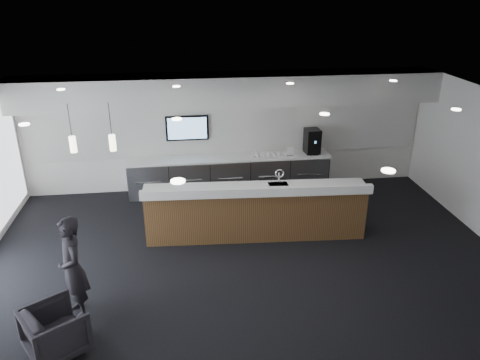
{
  "coord_description": "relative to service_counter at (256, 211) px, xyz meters",
  "views": [
    {
      "loc": [
        -1.13,
        -7.21,
        4.97
      ],
      "look_at": [
        -0.03,
        1.3,
        1.31
      ],
      "focal_mm": 35.0,
      "sensor_mm": 36.0,
      "label": 1
    }
  ],
  "objects": [
    {
      "name": "ground",
      "position": [
        -0.3,
        -1.33,
        -0.58
      ],
      "size": [
        10.0,
        10.0,
        0.0
      ],
      "primitive_type": "plane",
      "color": "black",
      "rests_on": "ground"
    },
    {
      "name": "ceiling",
      "position": [
        -0.3,
        -1.33,
        2.42
      ],
      "size": [
        10.0,
        8.0,
        0.02
      ],
      "primitive_type": "cube",
      "color": "black",
      "rests_on": "back_wall"
    },
    {
      "name": "back_wall",
      "position": [
        -0.3,
        2.67,
        0.92
      ],
      "size": [
        10.0,
        0.02,
        3.0
      ],
      "primitive_type": "cube",
      "color": "white",
      "rests_on": "ground"
    },
    {
      "name": "soffit_bulkhead",
      "position": [
        -0.3,
        2.22,
        2.07
      ],
      "size": [
        10.0,
        0.9,
        0.7
      ],
      "primitive_type": "cube",
      "color": "silver",
      "rests_on": "back_wall"
    },
    {
      "name": "alcove_panel",
      "position": [
        -0.3,
        2.64,
        1.02
      ],
      "size": [
        9.8,
        0.06,
        1.4
      ],
      "primitive_type": "cube",
      "color": "silver",
      "rests_on": "back_wall"
    },
    {
      "name": "back_credenza",
      "position": [
        -0.3,
        2.31,
        -0.1
      ],
      "size": [
        5.06,
        0.66,
        0.95
      ],
      "color": "gray",
      "rests_on": "ground"
    },
    {
      "name": "wall_tv",
      "position": [
        -1.3,
        2.58,
        1.07
      ],
      "size": [
        1.05,
        0.08,
        0.62
      ],
      "color": "black",
      "rests_on": "back_wall"
    },
    {
      "name": "pendant_left",
      "position": [
        -2.7,
        -0.53,
        1.67
      ],
      "size": [
        0.12,
        0.12,
        0.3
      ],
      "primitive_type": "cylinder",
      "color": "beige",
      "rests_on": "ceiling"
    },
    {
      "name": "pendant_right",
      "position": [
        -3.4,
        -0.53,
        1.67
      ],
      "size": [
        0.12,
        0.12,
        0.3
      ],
      "primitive_type": "cylinder",
      "color": "beige",
      "rests_on": "ceiling"
    },
    {
      "name": "ceiling_can_lights",
      "position": [
        -0.3,
        -1.33,
        2.39
      ],
      "size": [
        7.0,
        5.0,
        0.02
      ],
      "primitive_type": null,
      "color": "silver",
      "rests_on": "ceiling"
    },
    {
      "name": "service_counter",
      "position": [
        0.0,
        0.0,
        0.0
      ],
      "size": [
        4.62,
        1.03,
        1.49
      ],
      "rotation": [
        0.0,
        0.0,
        -0.06
      ],
      "color": "#4D3219",
      "rests_on": "ground"
    },
    {
      "name": "coffee_machine",
      "position": [
        1.81,
        2.35,
        0.68
      ],
      "size": [
        0.38,
        0.49,
        0.62
      ],
      "rotation": [
        0.0,
        0.0,
        0.06
      ],
      "color": "black",
      "rests_on": "back_credenza"
    },
    {
      "name": "info_sign_left",
      "position": [
        0.39,
        2.23,
        0.48
      ],
      "size": [
        0.16,
        0.04,
        0.21
      ],
      "primitive_type": "cube",
      "rotation": [
        0.0,
        0.0,
        0.13
      ],
      "color": "white",
      "rests_on": "back_credenza"
    },
    {
      "name": "info_sign_right",
      "position": [
        1.21,
        2.2,
        0.49
      ],
      "size": [
        0.17,
        0.02,
        0.23
      ],
      "primitive_type": "cube",
      "rotation": [
        0.0,
        0.0,
        -0.02
      ],
      "color": "white",
      "rests_on": "back_credenza"
    },
    {
      "name": "armchair",
      "position": [
        -3.37,
        -2.95,
        -0.21
      ],
      "size": [
        1.11,
        1.1,
        0.74
      ],
      "primitive_type": "imported",
      "rotation": [
        0.0,
        0.0,
        2.16
      ],
      "color": "black",
      "rests_on": "ground"
    },
    {
      "name": "lounge_guest",
      "position": [
        -3.23,
        -2.12,
        0.28
      ],
      "size": [
        0.64,
        0.74,
        1.72
      ],
      "primitive_type": "imported",
      "rotation": [
        0.0,
        0.0,
        -1.14
      ],
      "color": "black",
      "rests_on": "ground"
    },
    {
      "name": "cup_0",
      "position": [
        1.24,
        2.22,
        0.42
      ],
      "size": [
        0.1,
        0.1,
        0.09
      ],
      "primitive_type": "imported",
      "color": "white",
      "rests_on": "back_credenza"
    },
    {
      "name": "cup_1",
      "position": [
        1.1,
        2.22,
        0.42
      ],
      "size": [
        0.14,
        0.14,
        0.09
      ],
      "primitive_type": "imported",
      "rotation": [
        0.0,
        0.0,
        0.65
      ],
      "color": "white",
      "rests_on": "back_credenza"
    },
    {
      "name": "cup_2",
      "position": [
        0.96,
        2.22,
        0.42
      ],
      "size": [
        0.12,
        0.12,
        0.09
      ],
      "primitive_type": "imported",
      "rotation": [
        0.0,
        0.0,
        1.29
      ],
      "color": "white",
      "rests_on": "back_credenza"
    },
    {
      "name": "cup_3",
      "position": [
        0.82,
        2.22,
        0.42
      ],
      "size": [
        0.13,
        0.13,
        0.09
      ],
      "primitive_type": "imported",
      "rotation": [
        0.0,
        0.0,
        1.94
      ],
      "color": "white",
      "rests_on": "back_credenza"
    },
    {
      "name": "cup_4",
      "position": [
        0.68,
        2.22,
        0.42
      ],
      "size": [
        0.14,
        0.14,
        0.09
      ],
      "primitive_type": "imported",
      "rotation": [
        0.0,
        0.0,
        2.58
      ],
      "color": "white",
      "rests_on": "back_credenza"
    },
    {
      "name": "cup_5",
      "position": [
        0.54,
        2.22,
        0.42
      ],
      "size": [
        0.11,
        0.11,
        0.09
      ],
      "primitive_type": "imported",
      "rotation": [
        0.0,
        0.0,
        3.23
      ],
      "color": "white",
      "rests_on": "back_credenza"
    },
    {
      "name": "cup_6",
      "position": [
        0.4,
        2.22,
        0.42
      ],
      "size": [
        0.14,
        0.14,
        0.09
      ],
      "primitive_type": "imported",
      "rotation": [
        0.0,
        0.0,
        3.87
      ],
      "color": "white",
      "rests_on": "back_credenza"
    },
    {
      "name": "cup_7",
      "position": [
        0.26,
        2.22,
        0.42
      ],
      "size": [
        0.12,
        0.12,
        0.09
      ],
      "primitive_type": "imported",
      "rotation": [
        0.0,
        0.0,
        4.52
      ],
      "color": "white",
      "rests_on": "back_credenza"
    }
  ]
}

